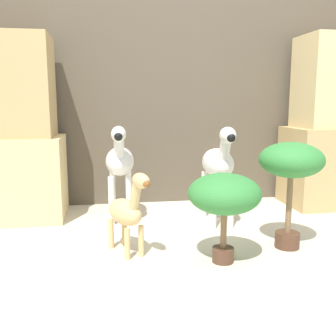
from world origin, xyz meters
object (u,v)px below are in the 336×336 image
object	(u,v)px
potted_palm_back	(291,166)
potted_palm_front	(224,196)
zebra_right	(219,164)
zebra_left	(120,162)
giraffe_figurine	(127,210)

from	to	relation	value
potted_palm_back	potted_palm_front	bearing A→B (deg)	-161.68
potted_palm_back	zebra_right	bearing A→B (deg)	118.41
zebra_right	zebra_left	size ratio (longest dim) A/B	1.00
giraffe_figurine	potted_palm_front	xyz separation A→B (m)	(0.51, -0.20, 0.11)
giraffe_figurine	zebra_right	bearing A→B (deg)	35.00
zebra_right	potted_palm_back	world-z (taller)	zebra_right
giraffe_figurine	potted_palm_front	size ratio (longest dim) A/B	1.01
potted_palm_front	zebra_right	bearing A→B (deg)	76.24
zebra_left	giraffe_figurine	xyz separation A→B (m)	(0.01, -0.67, -0.17)
zebra_right	potted_palm_front	distance (m)	0.70
giraffe_figurine	potted_palm_front	distance (m)	0.56
zebra_left	potted_palm_front	size ratio (longest dim) A/B	1.44
zebra_right	giraffe_figurine	size ratio (longest dim) A/B	1.42
giraffe_figurine	potted_palm_back	world-z (taller)	potted_palm_back
zebra_left	potted_palm_back	bearing A→B (deg)	-36.56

